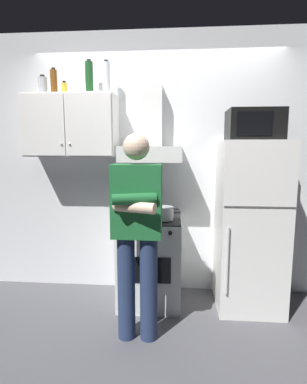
{
  "coord_description": "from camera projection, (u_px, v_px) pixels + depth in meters",
  "views": [
    {
      "loc": [
        0.21,
        -2.57,
        1.52
      ],
      "look_at": [
        0.0,
        0.0,
        1.15
      ],
      "focal_mm": 27.84,
      "sensor_mm": 36.0,
      "label": 1
    }
  ],
  "objects": [
    {
      "name": "ground_plane",
      "position": [
        154.0,
        314.0,
        2.77
      ],
      "size": [
        7.0,
        7.0,
        0.0
      ],
      "primitive_type": "plane",
      "color": "#4C4C51"
    },
    {
      "name": "back_wall_tiled",
      "position": [
        158.0,
        165.0,
        3.17
      ],
      "size": [
        4.8,
        0.1,
        2.7
      ],
      "primitive_type": "cube",
      "color": "white",
      "rests_on": "ground_plane"
    },
    {
      "name": "upper_cabinet",
      "position": [
        71.0,
        126.0,
        2.96
      ],
      "size": [
        0.9,
        0.37,
        0.6
      ],
      "color": "white"
    },
    {
      "name": "stove_oven",
      "position": [
        151.0,
        260.0,
        2.96
      ],
      "size": [
        0.6,
        0.62,
        0.87
      ],
      "color": "white",
      "rests_on": "ground_plane"
    },
    {
      "name": "range_hood",
      "position": [
        152.0,
        141.0,
        2.92
      ],
      "size": [
        0.6,
        0.44,
        0.75
      ],
      "color": "white"
    },
    {
      "name": "refrigerator",
      "position": [
        250.0,
        226.0,
        2.83
      ],
      "size": [
        0.6,
        0.62,
        1.6
      ],
      "color": "white",
      "rests_on": "ground_plane"
    },
    {
      "name": "microwave",
      "position": [
        254.0,
        125.0,
        2.71
      ],
      "size": [
        0.48,
        0.37,
        0.28
      ],
      "color": "black",
      "rests_on": "refrigerator"
    },
    {
      "name": "person_standing",
      "position": [
        137.0,
        230.0,
        2.3
      ],
      "size": [
        0.38,
        0.33,
        1.64
      ],
      "color": "navy",
      "rests_on": "ground_plane"
    },
    {
      "name": "cooking_pot",
      "position": [
        163.0,
        213.0,
        2.76
      ],
      "size": [
        0.29,
        0.19,
        0.12
      ],
      "color": "#B7BABF",
      "rests_on": "stove_oven"
    },
    {
      "name": "bottle_wine_green",
      "position": [
        89.0,
        78.0,
        2.91
      ],
      "size": [
        0.08,
        0.08,
        0.33
      ],
      "color": "#19471E",
      "rests_on": "upper_cabinet"
    },
    {
      "name": "bottle_vodka_clear",
      "position": [
        106.0,
        78.0,
        2.88
      ],
      "size": [
        0.07,
        0.07,
        0.32
      ],
      "color": "silver",
      "rests_on": "upper_cabinet"
    },
    {
      "name": "bottle_beer_brown",
      "position": [
        54.0,
        82.0,
        2.93
      ],
      "size": [
        0.07,
        0.07,
        0.26
      ],
      "color": "brown",
      "rests_on": "upper_cabinet"
    },
    {
      "name": "bottle_spice_jar",
      "position": [
        64.0,
        89.0,
        2.96
      ],
      "size": [
        0.06,
        0.06,
        0.14
      ],
      "color": "gold",
      "rests_on": "upper_cabinet"
    },
    {
      "name": "bottle_canister_steel",
      "position": [
        43.0,
        86.0,
        2.91
      ],
      "size": [
        0.08,
        0.08,
        0.19
      ],
      "color": "#B2B5BA",
      "rests_on": "upper_cabinet"
    }
  ]
}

